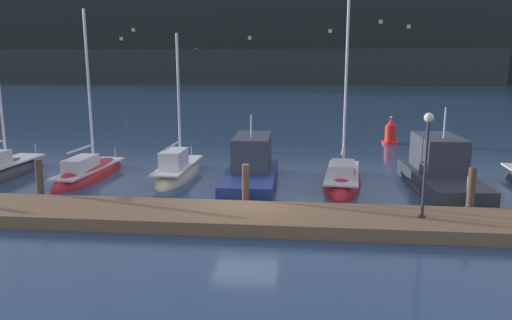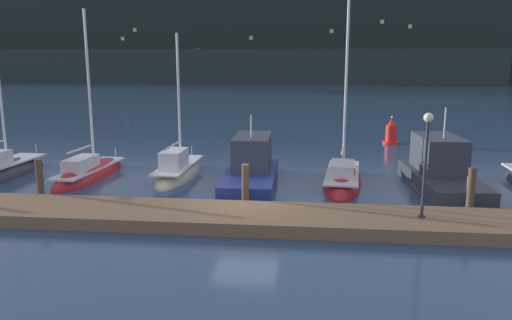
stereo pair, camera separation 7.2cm
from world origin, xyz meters
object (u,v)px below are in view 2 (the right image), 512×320
at_px(motorboat_berth_5, 251,176).
at_px(motorboat_berth_7, 440,180).
at_px(sailboat_berth_3, 89,176).
at_px(dock_lamppost, 426,147).
at_px(sailboat_berth_4, 178,174).
at_px(channel_buoy, 391,133).
at_px(sailboat_berth_2, 1,175).
at_px(sailboat_berth_6, 342,183).

relative_size(motorboat_berth_5, motorboat_berth_7, 1.02).
bearing_deg(sailboat_berth_3, dock_lamppost, -22.54).
bearing_deg(sailboat_berth_4, dock_lamppost, -33.14).
bearing_deg(motorboat_berth_5, channel_buoy, 56.21).
height_order(channel_buoy, dock_lamppost, dock_lamppost).
bearing_deg(motorboat_berth_7, sailboat_berth_2, -179.99).
xyz_separation_m(sailboat_berth_2, sailboat_berth_4, (8.67, 1.03, 0.04)).
xyz_separation_m(sailboat_berth_3, dock_lamppost, (14.54, -6.04, 2.76)).
xyz_separation_m(sailboat_berth_6, motorboat_berth_7, (4.31, -0.29, 0.32)).
xyz_separation_m(channel_buoy, dock_lamppost, (-1.69, -17.81, 2.17)).
distance_m(sailboat_berth_4, dock_lamppost, 12.55).
xyz_separation_m(sailboat_berth_4, motorboat_berth_5, (3.77, -1.11, 0.23)).
height_order(motorboat_berth_5, channel_buoy, motorboat_berth_5).
bearing_deg(sailboat_berth_6, motorboat_berth_7, -3.92).
bearing_deg(motorboat_berth_5, sailboat_berth_2, 179.63).
xyz_separation_m(sailboat_berth_3, sailboat_berth_4, (4.28, 0.66, 0.05)).
distance_m(sailboat_berth_4, motorboat_berth_5, 3.94).
height_order(sailboat_berth_4, sailboat_berth_6, sailboat_berth_6).
distance_m(sailboat_berth_6, motorboat_berth_7, 4.33).
distance_m(sailboat_berth_3, motorboat_berth_7, 16.56).
bearing_deg(motorboat_berth_5, sailboat_berth_6, 5.16).
bearing_deg(sailboat_berth_6, sailboat_berth_2, -178.97).
xyz_separation_m(sailboat_berth_2, sailboat_berth_3, (4.38, 0.37, -0.01)).
height_order(sailboat_berth_6, dock_lamppost, sailboat_berth_6).
xyz_separation_m(sailboat_berth_6, channel_buoy, (3.99, 11.85, 0.59)).
bearing_deg(dock_lamppost, sailboat_berth_4, 146.86).
height_order(sailboat_berth_4, channel_buoy, sailboat_berth_4).
relative_size(sailboat_berth_3, motorboat_berth_5, 1.17).
distance_m(sailboat_berth_4, motorboat_berth_7, 12.32).
distance_m(motorboat_berth_5, dock_lamppost, 8.92).
relative_size(sailboat_berth_2, dock_lamppost, 2.32).
distance_m(motorboat_berth_7, dock_lamppost, 6.50).
xyz_separation_m(sailboat_berth_4, dock_lamppost, (10.26, -6.70, 2.71)).
relative_size(sailboat_berth_3, sailboat_berth_6, 0.86).
relative_size(sailboat_berth_4, channel_buoy, 3.99).
bearing_deg(dock_lamppost, sailboat_berth_2, 163.32).
bearing_deg(motorboat_berth_7, sailboat_berth_6, 176.08).
relative_size(sailboat_berth_3, channel_buoy, 4.64).
height_order(sailboat_berth_4, dock_lamppost, sailboat_berth_4).
bearing_deg(sailboat_berth_6, sailboat_berth_4, 174.75).
distance_m(sailboat_berth_4, sailboat_berth_6, 8.00).
relative_size(motorboat_berth_5, sailboat_berth_6, 0.73).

